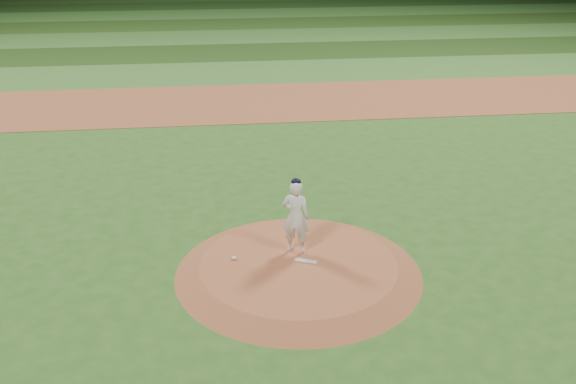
{
  "coord_description": "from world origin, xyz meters",
  "views": [
    {
      "loc": [
        -1.68,
        -12.29,
        7.43
      ],
      "look_at": [
        0.0,
        2.0,
        1.1
      ],
      "focal_mm": 40.0,
      "sensor_mm": 36.0,
      "label": 1
    }
  ],
  "objects_px": {
    "pitching_rubber": "(306,261)",
    "pitchers_mound": "(298,268)",
    "rosin_bag": "(234,258)",
    "pitcher_on_mound": "(296,216)"
  },
  "relations": [
    {
      "from": "pitching_rubber",
      "to": "pitchers_mound",
      "type": "bearing_deg",
      "value": -142.17
    },
    {
      "from": "rosin_bag",
      "to": "pitcher_on_mound",
      "type": "height_order",
      "value": "pitcher_on_mound"
    },
    {
      "from": "pitchers_mound",
      "to": "rosin_bag",
      "type": "height_order",
      "value": "rosin_bag"
    },
    {
      "from": "pitcher_on_mound",
      "to": "pitching_rubber",
      "type": "bearing_deg",
      "value": -72.92
    },
    {
      "from": "pitchers_mound",
      "to": "pitching_rubber",
      "type": "xyz_separation_m",
      "value": [
        0.16,
        0.04,
        0.14
      ]
    },
    {
      "from": "pitching_rubber",
      "to": "pitcher_on_mound",
      "type": "height_order",
      "value": "pitcher_on_mound"
    },
    {
      "from": "rosin_bag",
      "to": "pitcher_on_mound",
      "type": "relative_size",
      "value": 0.07
    },
    {
      "from": "pitching_rubber",
      "to": "pitcher_on_mound",
      "type": "xyz_separation_m",
      "value": [
        -0.16,
        0.51,
        0.87
      ]
    },
    {
      "from": "pitchers_mound",
      "to": "rosin_bag",
      "type": "distance_m",
      "value": 1.46
    },
    {
      "from": "pitchers_mound",
      "to": "rosin_bag",
      "type": "relative_size",
      "value": 45.67
    }
  ]
}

